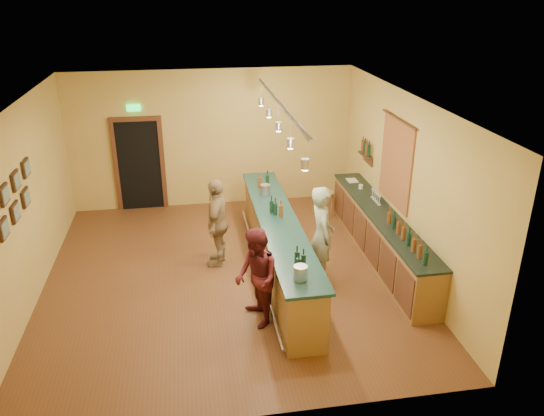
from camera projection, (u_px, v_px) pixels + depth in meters
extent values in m
plane|color=brown|center=(228.00, 275.00, 9.73)|extent=(7.00, 7.00, 0.00)
cube|color=silver|center=(221.00, 101.00, 8.47)|extent=(6.50, 7.00, 0.02)
cube|color=#B79C44|center=(212.00, 139.00, 12.28)|extent=(6.50, 0.02, 3.20)
cube|color=#B79C44|center=(251.00, 308.00, 5.93)|extent=(6.50, 0.02, 3.20)
cube|color=#B79C44|center=(25.00, 206.00, 8.62)|extent=(0.02, 7.00, 3.20)
cube|color=#B79C44|center=(404.00, 183.00, 9.59)|extent=(0.02, 7.00, 3.20)
cube|color=black|center=(140.00, 166.00, 12.22)|extent=(0.95, 0.06, 2.10)
cube|color=#4A2416|center=(116.00, 167.00, 12.12)|extent=(0.10, 0.08, 2.10)
cube|color=#4A2416|center=(163.00, 165.00, 12.28)|extent=(0.10, 0.08, 2.10)
cube|color=#4A2416|center=(135.00, 119.00, 11.77)|extent=(1.15, 0.08, 0.10)
cube|color=#19E54C|center=(134.00, 108.00, 11.66)|extent=(0.30, 0.04, 0.15)
cube|color=maroon|center=(396.00, 163.00, 9.85)|extent=(0.03, 1.40, 1.60)
cube|color=#4A2416|center=(365.00, 155.00, 11.32)|extent=(0.16, 0.55, 0.03)
cube|color=#4A2416|center=(368.00, 159.00, 11.37)|extent=(0.03, 0.55, 0.18)
cube|color=brown|center=(380.00, 236.00, 10.18)|extent=(0.55, 4.50, 0.90)
cube|color=black|center=(382.00, 214.00, 10.00)|extent=(0.60, 4.55, 0.04)
cylinder|color=silver|center=(361.00, 187.00, 11.15)|extent=(0.09, 0.09, 0.09)
cube|color=silver|center=(352.00, 180.00, 11.62)|extent=(0.22, 0.30, 0.01)
cube|color=brown|center=(278.00, 247.00, 9.68)|extent=(0.60, 5.00, 1.00)
cube|color=#15322D|center=(278.00, 221.00, 9.47)|extent=(0.70, 5.10, 0.05)
cylinder|color=silver|center=(259.00, 265.00, 9.76)|extent=(0.05, 5.00, 0.05)
cylinder|color=silver|center=(300.00, 273.00, 7.51)|extent=(0.20, 0.20, 0.22)
cylinder|color=silver|center=(265.00, 190.00, 10.50)|extent=(0.20, 0.20, 0.22)
cube|color=silver|center=(279.00, 103.00, 8.64)|extent=(0.06, 4.60, 0.05)
cylinder|color=silver|center=(306.00, 149.00, 6.90)|extent=(0.01, 0.01, 0.35)
cylinder|color=#A5A5AD|center=(305.00, 164.00, 6.98)|extent=(0.11, 0.11, 0.14)
cylinder|color=#FFEABF|center=(305.00, 170.00, 7.01)|extent=(0.08, 0.08, 0.02)
cylinder|color=silver|center=(291.00, 130.00, 7.81)|extent=(0.01, 0.01, 0.35)
cylinder|color=#A5A5AD|center=(290.00, 143.00, 7.88)|extent=(0.11, 0.11, 0.14)
cylinder|color=#FFEABF|center=(290.00, 148.00, 7.92)|extent=(0.08, 0.08, 0.02)
cylinder|color=silver|center=(279.00, 114.00, 8.71)|extent=(0.01, 0.01, 0.35)
cylinder|color=#A5A5AD|center=(279.00, 126.00, 8.79)|extent=(0.11, 0.11, 0.14)
cylinder|color=#FFEABF|center=(279.00, 131.00, 8.82)|extent=(0.08, 0.08, 0.02)
cylinder|color=silver|center=(269.00, 102.00, 9.62)|extent=(0.01, 0.01, 0.35)
cylinder|color=#A5A5AD|center=(269.00, 113.00, 9.70)|extent=(0.11, 0.11, 0.14)
cylinder|color=#FFEABF|center=(269.00, 117.00, 9.73)|extent=(0.08, 0.08, 0.02)
cylinder|color=silver|center=(261.00, 91.00, 10.53)|extent=(0.01, 0.01, 0.35)
cylinder|color=#A5A5AD|center=(261.00, 102.00, 10.61)|extent=(0.11, 0.11, 0.14)
cylinder|color=#FFEABF|center=(261.00, 105.00, 10.64)|extent=(0.08, 0.08, 0.02)
imported|color=gray|center=(322.00, 236.00, 9.16)|extent=(0.44, 0.66, 1.82)
imported|color=#59191E|center=(257.00, 278.00, 8.08)|extent=(0.74, 0.88, 1.60)
imported|color=#997A51|center=(217.00, 222.00, 9.82)|extent=(0.68, 1.07, 1.70)
cylinder|color=#8F5D40|center=(327.00, 193.00, 11.86)|extent=(0.30, 0.30, 0.04)
cylinder|color=#8F5D40|center=(332.00, 205.00, 12.00)|extent=(0.04, 0.04, 0.58)
cylinder|color=#8F5D40|center=(323.00, 204.00, 12.06)|extent=(0.04, 0.04, 0.58)
cylinder|color=#8F5D40|center=(325.00, 208.00, 11.88)|extent=(0.04, 0.04, 0.58)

